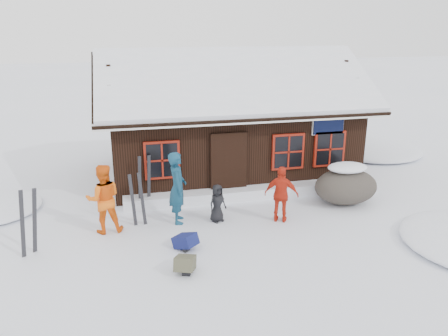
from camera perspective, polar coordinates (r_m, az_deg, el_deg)
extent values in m
plane|color=white|center=(11.23, -0.89, -8.73)|extent=(120.00, 120.00, 0.00)
cube|color=black|center=(15.71, 0.49, 3.99)|extent=(8.00, 5.00, 2.50)
cube|color=black|center=(13.92, 1.99, 10.97)|extent=(8.90, 3.14, 1.88)
cube|color=black|center=(16.76, -0.72, 12.17)|extent=(8.90, 3.14, 1.88)
cube|color=white|center=(13.90, 2.00, 11.54)|extent=(8.72, 3.07, 1.86)
cube|color=white|center=(16.75, -0.72, 12.64)|extent=(8.72, 3.07, 1.86)
cube|color=white|center=(15.26, 0.52, 14.87)|extent=(8.81, 0.22, 0.14)
cube|color=silver|center=(12.66, 3.71, 6.24)|extent=(8.90, 0.10, 0.20)
cube|color=black|center=(13.25, 0.60, 0.20)|extent=(1.00, 0.10, 2.00)
cube|color=black|center=(14.02, 13.50, 5.56)|extent=(1.00, 0.06, 0.60)
cube|color=maroon|center=(12.83, -8.09, 1.05)|extent=(1.04, 0.10, 1.14)
cube|color=black|center=(12.79, -8.07, 1.00)|extent=(0.90, 0.04, 1.00)
cube|color=maroon|center=(13.71, 8.35, 2.14)|extent=(1.04, 0.10, 1.14)
cube|color=black|center=(13.67, 8.41, 2.09)|extent=(0.90, 0.04, 1.00)
cube|color=maroon|center=(14.27, 13.60, 2.45)|extent=(1.04, 0.10, 1.14)
cube|color=black|center=(14.24, 13.67, 2.41)|extent=(0.90, 0.04, 1.00)
cube|color=white|center=(13.50, 3.27, -3.21)|extent=(7.60, 0.60, 0.35)
ellipsoid|color=white|center=(19.44, 18.70, 1.96)|extent=(4.00, 4.00, 0.48)
imported|color=navy|center=(11.65, -6.09, -2.57)|extent=(0.53, 0.75, 1.96)
imported|color=orange|center=(11.46, -15.45, -3.90)|extent=(0.92, 0.74, 1.81)
imported|color=red|center=(11.77, 7.52, -3.45)|extent=(0.98, 0.75, 1.55)
imported|color=black|center=(11.77, -0.88, -4.61)|extent=(0.61, 0.53, 1.05)
ellipsoid|color=#463F38|center=(13.47, 15.62, -2.35)|extent=(1.90, 1.42, 1.04)
ellipsoid|color=white|center=(13.32, 15.78, -0.48)|extent=(1.20, 0.86, 0.27)
cube|color=black|center=(10.96, -24.84, -6.76)|extent=(0.20, 0.21, 1.64)
cube|color=black|center=(11.03, -23.50, -6.43)|extent=(0.27, 0.07, 1.64)
cube|color=black|center=(11.67, -11.83, -4.27)|extent=(0.17, 0.10, 1.51)
cube|color=black|center=(11.71, -10.64, -4.11)|extent=(0.19, 0.07, 1.51)
cube|color=black|center=(12.72, -10.93, -2.04)|extent=(0.16, 0.10, 1.63)
cube|color=black|center=(12.78, -9.78, -1.87)|extent=(0.18, 0.06, 1.63)
cylinder|color=black|center=(13.36, 15.68, -2.30)|extent=(0.09, 0.11, 1.22)
cylinder|color=black|center=(13.42, 16.17, -2.25)|extent=(0.09, 0.11, 1.22)
cube|color=#131951|center=(10.55, -5.05, -9.78)|extent=(0.63, 0.65, 0.28)
cube|color=#474633|center=(9.64, -5.09, -12.64)|extent=(0.56, 0.64, 0.29)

